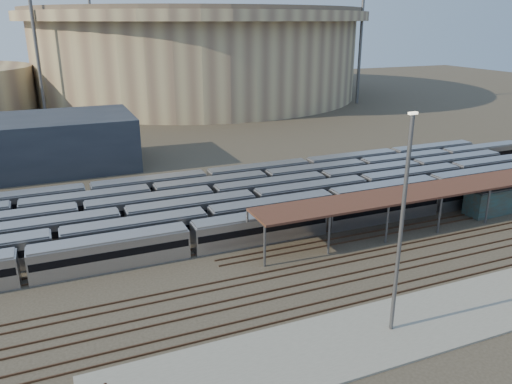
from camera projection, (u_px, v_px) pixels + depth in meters
name	position (u px, v px, depth m)	size (l,w,h in m)	color
ground	(329.00, 259.00, 60.27)	(420.00, 420.00, 0.00)	#383026
apron	(366.00, 337.00, 45.34)	(50.00, 9.00, 0.20)	gray
subway_trains	(264.00, 198.00, 75.59)	(127.28, 23.90, 3.60)	#A6A6AA
inspection_shed	(452.00, 188.00, 70.14)	(60.30, 6.00, 5.30)	#535358
empty_tracks	(352.00, 277.00, 55.88)	(170.00, 9.62, 0.18)	#4C3323
stadium	(197.00, 51.00, 186.08)	(124.00, 124.00, 32.50)	tan
service_building	(19.00, 145.00, 93.85)	(42.00, 20.00, 10.00)	#1E232D
floodlight_0	(36.00, 45.00, 138.52)	(4.00, 1.00, 38.40)	#535358
floodlight_2	(361.00, 41.00, 166.22)	(4.00, 1.00, 38.40)	#535358
floodlight_3	(93.00, 39.00, 189.41)	(4.00, 1.00, 38.40)	#535358
teal_boxcar	(512.00, 197.00, 75.56)	(16.47, 3.18, 3.84)	#214F54
yard_light_pole	(401.00, 228.00, 43.04)	(0.82, 0.36, 20.21)	#535358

